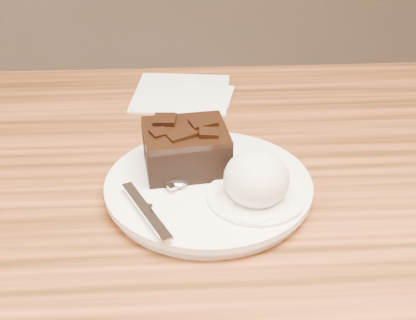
{
  "coord_description": "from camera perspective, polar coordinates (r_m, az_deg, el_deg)",
  "views": [
    {
      "loc": [
        -0.03,
        -0.48,
        1.11
      ],
      "look_at": [
        0.0,
        0.04,
        0.79
      ],
      "focal_mm": 47.99,
      "sensor_mm": 36.0,
      "label": 1
    }
  ],
  "objects": [
    {
      "name": "melt_puddle",
      "position": [
        0.58,
        4.9,
        -3.78
      ],
      "size": [
        0.1,
        0.1,
        0.0
      ],
      "primitive_type": "cylinder",
      "color": "white",
      "rests_on": "plate"
    },
    {
      "name": "plate",
      "position": [
        0.61,
        0.05,
        -2.93
      ],
      "size": [
        0.23,
        0.23,
        0.02
      ],
      "primitive_type": "cylinder",
      "color": "white",
      "rests_on": "dining_table"
    },
    {
      "name": "spoon",
      "position": [
        0.61,
        -3.47,
        -1.93
      ],
      "size": [
        0.09,
        0.16,
        0.01
      ],
      "primitive_type": null,
      "rotation": [
        0.0,
        0.0,
        0.44
      ],
      "color": "silver",
      "rests_on": "plate"
    },
    {
      "name": "ice_cream_scoop",
      "position": [
        0.57,
        5.0,
        -1.9
      ],
      "size": [
        0.07,
        0.07,
        0.06
      ],
      "primitive_type": "ellipsoid",
      "color": "silver",
      "rests_on": "plate"
    },
    {
      "name": "brownie",
      "position": [
        0.62,
        -2.29,
        0.97
      ],
      "size": [
        0.1,
        0.09,
        0.04
      ],
      "primitive_type": "cube",
      "rotation": [
        0.0,
        0.0,
        0.12
      ],
      "color": "black",
      "rests_on": "plate"
    },
    {
      "name": "crumb_a",
      "position": [
        0.61,
        4.31,
        -2.31
      ],
      "size": [
        0.01,
        0.01,
        0.0
      ],
      "primitive_type": "cube",
      "rotation": [
        0.0,
        0.0,
        1.12
      ],
      "color": "black",
      "rests_on": "plate"
    },
    {
      "name": "napkin",
      "position": [
        0.85,
        -2.74,
        6.97
      ],
      "size": [
        0.16,
        0.16,
        0.01
      ],
      "primitive_type": "cube",
      "rotation": [
        0.0,
        0.0,
        -0.12
      ],
      "color": "white",
      "rests_on": "dining_table"
    },
    {
      "name": "crumb_b",
      "position": [
        0.57,
        -6.02,
        -4.72
      ],
      "size": [
        0.01,
        0.01,
        0.0
      ],
      "primitive_type": "cube",
      "rotation": [
        0.0,
        0.0,
        1.34
      ],
      "color": "black",
      "rests_on": "plate"
    }
  ]
}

